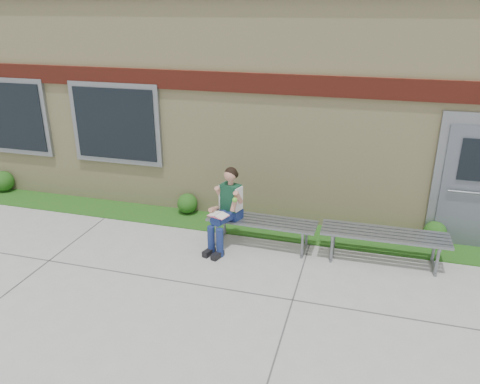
% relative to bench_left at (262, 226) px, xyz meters
% --- Properties ---
extents(ground, '(80.00, 80.00, 0.00)m').
position_rel_bench_left_xyz_m(ground, '(-0.20, -1.96, -0.37)').
color(ground, '#9E9E99').
rests_on(ground, ground).
extents(grass_strip, '(16.00, 0.80, 0.02)m').
position_rel_bench_left_xyz_m(grass_strip, '(-0.20, 0.64, -0.36)').
color(grass_strip, '#234813').
rests_on(grass_strip, ground).
extents(school_building, '(16.20, 6.22, 4.20)m').
position_rel_bench_left_xyz_m(school_building, '(-0.20, 4.02, 1.73)').
color(school_building, beige).
rests_on(school_building, ground).
extents(bench_left, '(1.87, 0.56, 0.48)m').
position_rel_bench_left_xyz_m(bench_left, '(0.00, 0.00, 0.00)').
color(bench_left, slate).
rests_on(bench_left, ground).
extents(bench_right, '(1.98, 0.57, 0.51)m').
position_rel_bench_left_xyz_m(bench_right, '(2.00, 0.00, 0.03)').
color(bench_right, slate).
rests_on(bench_right, ground).
extents(girl, '(0.56, 0.87, 1.39)m').
position_rel_bench_left_xyz_m(girl, '(-0.56, -0.20, 0.36)').
color(girl, navy).
rests_on(girl, ground).
extents(shrub_west, '(0.45, 0.45, 0.45)m').
position_rel_bench_left_xyz_m(shrub_west, '(-6.08, 0.89, -0.13)').
color(shrub_west, '#234813').
rests_on(shrub_west, grass_strip).
extents(shrub_mid, '(0.40, 0.40, 0.40)m').
position_rel_bench_left_xyz_m(shrub_mid, '(-1.72, 0.89, -0.15)').
color(shrub_mid, '#234813').
rests_on(shrub_mid, grass_strip).
extents(shrub_east, '(0.39, 0.39, 0.39)m').
position_rel_bench_left_xyz_m(shrub_east, '(2.87, 0.89, -0.16)').
color(shrub_east, '#234813').
rests_on(shrub_east, grass_strip).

